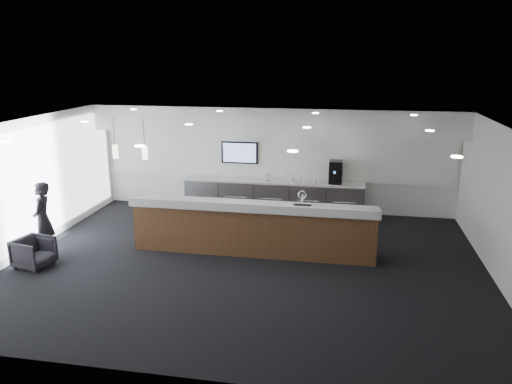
% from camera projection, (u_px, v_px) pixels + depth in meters
% --- Properties ---
extents(ground, '(10.00, 10.00, 0.00)m').
position_uv_depth(ground, '(247.00, 264.00, 10.72)').
color(ground, black).
rests_on(ground, ground).
extents(ceiling, '(10.00, 8.00, 0.02)m').
position_uv_depth(ceiling, '(247.00, 124.00, 9.92)').
color(ceiling, black).
rests_on(ceiling, back_wall).
extents(back_wall, '(10.00, 0.02, 3.00)m').
position_uv_depth(back_wall, '(275.00, 158.00, 14.11)').
color(back_wall, white).
rests_on(back_wall, ground).
extents(left_wall, '(0.02, 8.00, 3.00)m').
position_uv_depth(left_wall, '(29.00, 186.00, 11.19)').
color(left_wall, white).
rests_on(left_wall, ground).
extents(right_wall, '(0.02, 8.00, 3.00)m').
position_uv_depth(right_wall, '(505.00, 210.00, 9.45)').
color(right_wall, white).
rests_on(right_wall, ground).
extents(soffit_bulkhead, '(10.00, 0.90, 0.70)m').
position_uv_depth(soffit_bulkhead, '(273.00, 120.00, 13.38)').
color(soffit_bulkhead, white).
rests_on(soffit_bulkhead, back_wall).
extents(alcove_panel, '(9.80, 0.06, 1.40)m').
position_uv_depth(alcove_panel, '(275.00, 155.00, 14.06)').
color(alcove_panel, white).
rests_on(alcove_panel, back_wall).
extents(window_blinds_wall, '(0.04, 7.36, 2.55)m').
position_uv_depth(window_blinds_wall, '(31.00, 186.00, 11.18)').
color(window_blinds_wall, silver).
rests_on(window_blinds_wall, left_wall).
extents(back_credenza, '(5.06, 0.66, 0.95)m').
position_uv_depth(back_credenza, '(273.00, 197.00, 14.04)').
color(back_credenza, '#9B9DA4').
rests_on(back_credenza, ground).
extents(wall_tv, '(1.05, 0.08, 0.62)m').
position_uv_depth(wall_tv, '(240.00, 153.00, 14.16)').
color(wall_tv, black).
rests_on(wall_tv, back_wall).
extents(pendant_left, '(0.12, 0.12, 0.30)m').
position_uv_depth(pendant_left, '(150.00, 150.00, 11.30)').
color(pendant_left, beige).
rests_on(pendant_left, ceiling).
extents(pendant_right, '(0.12, 0.12, 0.30)m').
position_uv_depth(pendant_right, '(121.00, 149.00, 11.42)').
color(pendant_right, beige).
rests_on(pendant_right, ceiling).
extents(ceiling_can_lights, '(7.00, 5.00, 0.02)m').
position_uv_depth(ceiling_can_lights, '(247.00, 126.00, 9.93)').
color(ceiling_can_lights, white).
rests_on(ceiling_can_lights, ceiling).
extents(service_counter, '(5.50, 0.90, 1.49)m').
position_uv_depth(service_counter, '(254.00, 228.00, 11.22)').
color(service_counter, '#482D18').
rests_on(service_counter, ground).
extents(coffee_machine, '(0.36, 0.48, 0.62)m').
position_uv_depth(coffee_machine, '(336.00, 172.00, 13.53)').
color(coffee_machine, black).
rests_on(coffee_machine, back_credenza).
extents(info_sign_left, '(0.16, 0.06, 0.22)m').
position_uv_depth(info_sign_left, '(268.00, 177.00, 13.81)').
color(info_sign_left, white).
rests_on(info_sign_left, back_credenza).
extents(info_sign_right, '(0.18, 0.06, 0.23)m').
position_uv_depth(info_sign_right, '(288.00, 178.00, 13.69)').
color(info_sign_right, white).
rests_on(info_sign_right, back_credenza).
extents(armchair, '(0.82, 0.80, 0.64)m').
position_uv_depth(armchair, '(34.00, 252.00, 10.50)').
color(armchair, black).
rests_on(armchair, ground).
extents(lounge_guest, '(0.56, 0.70, 1.68)m').
position_uv_depth(lounge_guest, '(43.00, 220.00, 10.95)').
color(lounge_guest, black).
rests_on(lounge_guest, ground).
extents(cup_0, '(0.10, 0.10, 0.10)m').
position_uv_depth(cup_0, '(320.00, 181.00, 13.59)').
color(cup_0, white).
rests_on(cup_0, back_credenza).
extents(cup_1, '(0.14, 0.14, 0.10)m').
position_uv_depth(cup_1, '(315.00, 181.00, 13.61)').
color(cup_1, white).
rests_on(cup_1, back_credenza).
extents(cup_2, '(0.13, 0.13, 0.10)m').
position_uv_depth(cup_2, '(309.00, 181.00, 13.64)').
color(cup_2, white).
rests_on(cup_2, back_credenza).
extents(cup_3, '(0.13, 0.13, 0.10)m').
position_uv_depth(cup_3, '(304.00, 181.00, 13.66)').
color(cup_3, white).
rests_on(cup_3, back_credenza).
extents(cup_4, '(0.14, 0.14, 0.10)m').
position_uv_depth(cup_4, '(299.00, 181.00, 13.69)').
color(cup_4, white).
rests_on(cup_4, back_credenza).
extents(cup_5, '(0.11, 0.11, 0.10)m').
position_uv_depth(cup_5, '(294.00, 180.00, 13.71)').
color(cup_5, white).
rests_on(cup_5, back_credenza).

